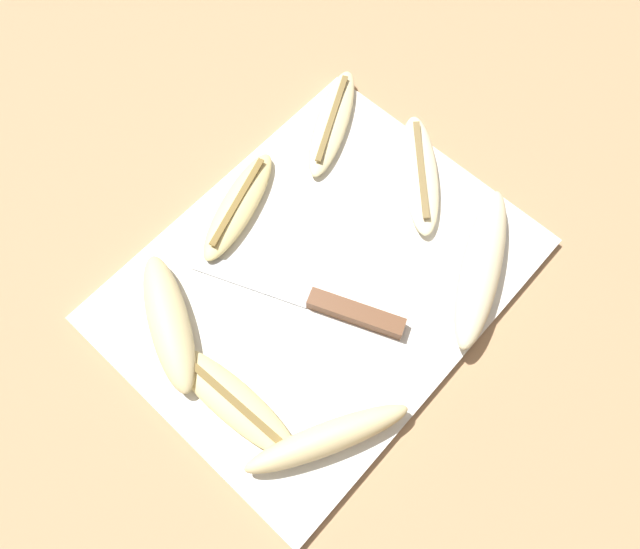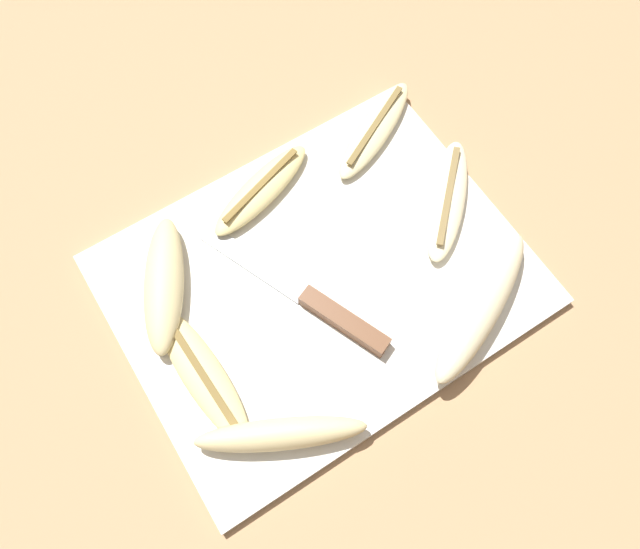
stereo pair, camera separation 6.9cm
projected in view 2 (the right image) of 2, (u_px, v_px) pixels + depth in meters
ground_plane at (320, 282)px, 0.71m from camera, size 4.00×4.00×0.00m
cutting_board at (320, 280)px, 0.71m from camera, size 0.45×0.35×0.01m
knife at (326, 309)px, 0.68m from camera, size 0.11×0.24×0.02m
banana_pale_long at (481, 306)px, 0.67m from camera, size 0.20×0.13×0.04m
banana_mellow_near at (164, 284)px, 0.68m from camera, size 0.12×0.16×0.03m
banana_spotted_left at (202, 374)px, 0.65m from camera, size 0.05×0.17×0.02m
banana_golden_short at (263, 188)px, 0.73m from camera, size 0.16×0.09×0.02m
banana_soft_right at (375, 129)px, 0.77m from camera, size 0.16×0.11×0.02m
banana_bright_far at (448, 201)px, 0.72m from camera, size 0.15×0.14×0.02m
banana_ripe_center at (281, 434)px, 0.62m from camera, size 0.17×0.11×0.03m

